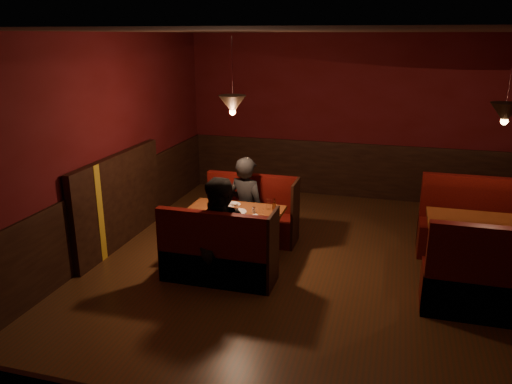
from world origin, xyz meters
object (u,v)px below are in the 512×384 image
(second_bench_far, at_px, (477,232))
(main_table, at_px, (235,222))
(main_bench_far, at_px, (251,219))
(second_bench_near, at_px, (499,288))
(second_table, at_px, (486,239))
(main_bench_near, at_px, (218,259))
(diner_a, at_px, (246,188))
(diner_b, at_px, (223,218))

(second_bench_far, bearing_deg, main_table, -163.00)
(main_bench_far, distance_m, second_bench_far, 3.10)
(main_bench_far, xyz_separation_m, second_bench_near, (3.09, -1.38, 0.04))
(second_bench_far, bearing_deg, second_bench_near, -90.00)
(main_bench_far, height_order, second_table, main_bench_far)
(main_bench_near, xyz_separation_m, diner_a, (-0.04, 1.31, 0.50))
(second_table, distance_m, second_bench_far, 0.84)
(main_bench_far, height_order, second_bench_far, second_bench_far)
(main_bench_far, xyz_separation_m, diner_a, (-0.04, -0.11, 0.50))
(second_bench_near, xyz_separation_m, diner_b, (-3.03, -0.02, 0.48))
(main_bench_far, distance_m, main_bench_near, 1.42)
(main_table, xyz_separation_m, diner_b, (0.08, -0.69, 0.31))
(main_table, relative_size, second_bench_far, 0.84)
(main_bench_far, bearing_deg, diner_a, -109.42)
(main_table, xyz_separation_m, second_table, (3.07, 0.14, 0.05))
(second_table, relative_size, diner_a, 0.85)
(main_table, height_order, second_table, main_table)
(main_table, xyz_separation_m, main_bench_near, (0.01, -0.71, -0.22))
(diner_b, bearing_deg, main_table, 92.47)
(main_table, height_order, main_bench_near, main_bench_near)
(second_bench_far, distance_m, second_bench_near, 1.62)
(main_bench_far, height_order, second_bench_near, second_bench_near)
(main_table, relative_size, diner_a, 0.78)
(diner_a, bearing_deg, main_bench_near, 109.96)
(main_bench_near, distance_m, diner_a, 1.40)
(main_bench_near, relative_size, diner_a, 0.86)
(second_table, relative_size, diner_b, 0.82)
(second_table, bearing_deg, main_bench_far, 169.46)
(main_bench_near, distance_m, diner_b, 0.53)
(diner_a, xyz_separation_m, diner_b, (0.10, -1.29, 0.02))
(second_bench_far, distance_m, diner_a, 3.18)
(second_bench_near, bearing_deg, second_table, 92.20)
(second_bench_far, relative_size, diner_b, 0.91)
(second_bench_far, xyz_separation_m, diner_b, (-3.03, -1.64, 0.48))
(main_bench_near, bearing_deg, second_bench_far, 28.25)
(main_bench_far, height_order, diner_a, diner_a)
(main_bench_far, relative_size, second_table, 1.02)
(main_bench_near, bearing_deg, diner_b, 20.56)
(diner_a, distance_m, diner_b, 1.29)
(main_table, bearing_deg, main_bench_far, 88.85)
(second_table, xyz_separation_m, diner_a, (-3.10, 0.46, 0.23))
(main_bench_near, bearing_deg, second_table, 15.56)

